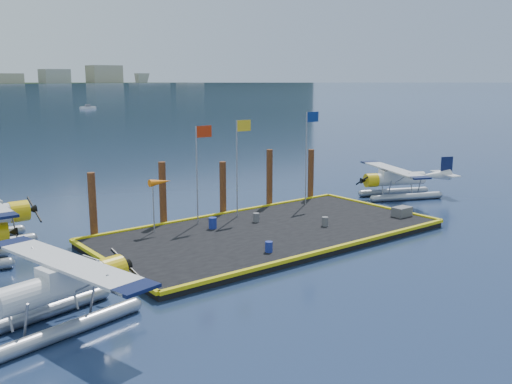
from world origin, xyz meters
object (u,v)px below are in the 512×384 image
drum_3 (269,247)px  windsock (160,183)px  flagpole_blue (308,144)px  piling_3 (269,180)px  piling_1 (163,196)px  piling_2 (223,190)px  drum_5 (256,217)px  drum_0 (213,223)px  piling_0 (93,207)px  flagpole_red (200,159)px  drum_1 (325,221)px  crate (402,212)px  seaplane_a (60,290)px  seaplane_d (397,181)px  piling_4 (311,176)px  flagpole_yellow (239,153)px

drum_3 → windsock: bearing=107.8°
flagpole_blue → piling_3: (-2.20, 1.60, -2.54)m
piling_1 → piling_2: piling_1 is taller
drum_5 → windsock: bearing=162.0°
drum_0 → piling_0: 6.95m
drum_5 → flagpole_blue: bearing=16.8°
drum_5 → piling_2: size_ratio=0.15×
piling_0 → windsock: bearing=-24.7°
flagpole_red → piling_1: 3.28m
drum_1 → piling_2: bearing=112.4°
crate → drum_0: bearing=156.3°
crate → flagpole_blue: 7.96m
seaplane_a → piling_0: 11.53m
windsock → drum_5: bearing=-18.0°
flagpole_blue → seaplane_a: bearing=-157.6°
seaplane_d → flagpole_blue: flagpole_blue is taller
drum_3 → piling_3: 11.46m
seaplane_a → piling_1: (9.97, 10.13, 0.68)m
drum_5 → windsock: size_ratio=0.18×
flagpole_red → piling_4: bearing=8.4°
flagpole_blue → flagpole_yellow: bearing=180.0°
piling_0 → piling_1: (4.50, 0.00, 0.10)m
drum_1 → piling_1: 10.08m
drum_0 → piling_1: bearing=117.3°
piling_0 → piling_2: bearing=0.0°
drum_0 → crate: drum_0 is taller
seaplane_a → drum_0: size_ratio=13.81×
piling_2 → seaplane_a: bearing=-145.0°
piling_2 → piling_3: bearing=0.0°
drum_5 → flagpole_yellow: (0.07, 1.83, 3.83)m
windsock → seaplane_d: bearing=-4.1°
drum_1 → piling_1: size_ratio=0.13×
seaplane_d → piling_0: 23.53m
crate → drum_5: bearing=150.9°
drum_0 → piling_1: piling_1 is taller
seaplane_d → seaplane_a: bearing=126.6°
seaplane_a → flagpole_blue: 22.60m
piling_0 → piling_1: 4.50m
piling_1 → piling_2: bearing=0.0°
drum_1 → crate: bearing=-12.8°
flagpole_yellow → seaplane_d: bearing=-5.7°
crate → flagpole_yellow: flagpole_yellow is taller
drum_3 → piling_4: piling_4 is taller
drum_1 → crate: crate is taller
drum_3 → flagpole_red: 8.09m
piling_4 → piling_3: bearing=180.0°
piling_3 → piling_4: (4.00, 0.00, -0.15)m
flagpole_yellow → piling_3: 4.75m
seaplane_d → drum_0: (-17.23, -0.09, -0.61)m
drum_0 → drum_3: drum_0 is taller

